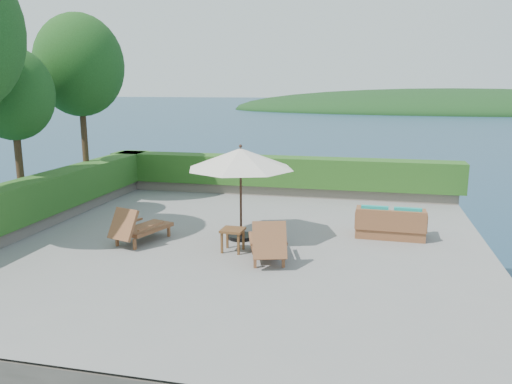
% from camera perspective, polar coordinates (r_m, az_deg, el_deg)
% --- Properties ---
extents(ground, '(12.00, 12.00, 0.00)m').
position_cam_1_polar(ground, '(12.42, -2.18, -5.65)').
color(ground, gray).
rests_on(ground, ground).
extents(foundation, '(12.00, 12.00, 3.00)m').
position_cam_1_polar(foundation, '(12.98, -2.13, -12.19)').
color(foundation, '#5F574C').
rests_on(foundation, ocean).
extents(ocean, '(600.00, 600.00, 0.00)m').
position_cam_1_polar(ocean, '(13.63, -2.08, -17.76)').
color(ocean, '#152C42').
rests_on(ocean, ground).
extents(offshore_island, '(126.00, 57.60, 12.60)m').
position_cam_1_polar(offshore_island, '(153.16, 21.31, 8.63)').
color(offshore_island, black).
rests_on(offshore_island, ocean).
extents(planter_wall_far, '(12.00, 0.60, 0.36)m').
position_cam_1_polar(planter_wall_far, '(17.67, 2.51, 0.27)').
color(planter_wall_far, slate).
rests_on(planter_wall_far, ground).
extents(planter_wall_left, '(0.60, 12.00, 0.36)m').
position_cam_1_polar(planter_wall_left, '(14.80, -23.66, -3.06)').
color(planter_wall_left, slate).
rests_on(planter_wall_left, ground).
extents(hedge_far, '(12.40, 0.90, 1.00)m').
position_cam_1_polar(hedge_far, '(17.55, 2.53, 2.41)').
color(hedge_far, '#1E4212').
rests_on(hedge_far, planter_wall_far).
extents(hedge_left, '(0.90, 12.40, 1.00)m').
position_cam_1_polar(hedge_left, '(14.65, -23.88, -0.53)').
color(hedge_left, '#1E4212').
rests_on(hedge_left, planter_wall_left).
extents(tree_mid, '(2.20, 2.20, 4.83)m').
position_cam_1_polar(tree_mid, '(15.25, -26.07, 9.99)').
color(tree_mid, '#462E1B').
rests_on(tree_mid, ground).
extents(tree_far, '(2.80, 2.80, 6.03)m').
position_cam_1_polar(tree_far, '(17.24, -19.55, 13.45)').
color(tree_far, '#462E1B').
rests_on(tree_far, ground).
extents(patio_umbrella, '(2.84, 2.84, 2.39)m').
position_cam_1_polar(patio_umbrella, '(12.18, -1.77, 3.74)').
color(patio_umbrella, black).
rests_on(patio_umbrella, ground).
extents(lounge_left, '(1.14, 1.77, 0.95)m').
position_cam_1_polar(lounge_left, '(12.52, -13.24, -3.94)').
color(lounge_left, brown).
rests_on(lounge_left, ground).
extents(lounge_right, '(1.16, 1.86, 1.00)m').
position_cam_1_polar(lounge_right, '(11.00, 1.32, -5.71)').
color(lounge_right, brown).
rests_on(lounge_right, ground).
extents(side_table, '(0.53, 0.53, 0.54)m').
position_cam_1_polar(side_table, '(11.57, -2.68, -4.69)').
color(side_table, brown).
rests_on(side_table, ground).
extents(wicker_loveseat, '(1.76, 0.93, 0.85)m').
position_cam_1_polar(wicker_loveseat, '(13.11, 15.08, -3.62)').
color(wicker_loveseat, brown).
rests_on(wicker_loveseat, ground).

